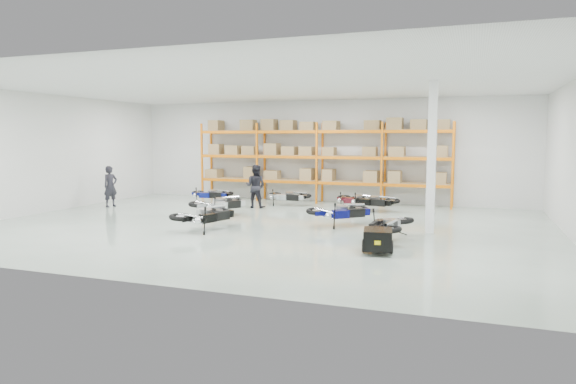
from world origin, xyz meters
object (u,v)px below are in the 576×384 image
at_px(moto_touring_right, 388,221).
at_px(moto_back_c, 372,198).
at_px(moto_back_b, 288,194).
at_px(moto_back_d, 357,197).
at_px(moto_silver_left, 220,200).
at_px(moto_black_far_left, 206,211).
at_px(person_left, 110,186).
at_px(moto_blue_centre, 341,208).
at_px(trailer, 378,240).
at_px(moto_back_a, 211,192).
at_px(person_back, 255,186).

distance_m(moto_touring_right, moto_back_c, 5.75).
relative_size(moto_back_b, moto_back_d, 1.01).
height_order(moto_silver_left, moto_touring_right, moto_silver_left).
xyz_separation_m(moto_touring_right, moto_back_b, (-5.15, 6.14, -0.07)).
bearing_deg(moto_back_d, moto_back_c, -103.77).
xyz_separation_m(moto_black_far_left, person_left, (-6.39, 3.53, 0.25)).
bearing_deg(moto_back_c, person_left, 114.94).
xyz_separation_m(moto_blue_centre, trailer, (1.82, -3.65, -0.23)).
height_order(trailer, moto_back_a, moto_back_a).
distance_m(trailer, moto_back_d, 7.86).
xyz_separation_m(moto_silver_left, moto_black_far_left, (0.93, -2.73, 0.01)).
xyz_separation_m(person_left, person_back, (5.76, 1.76, 0.03)).
bearing_deg(moto_touring_right, moto_silver_left, 163.50).
height_order(moto_blue_centre, moto_touring_right, moto_blue_centre).
height_order(trailer, person_back, person_back).
relative_size(moto_blue_centre, moto_back_d, 1.16).
distance_m(trailer, person_back, 9.10).
relative_size(moto_silver_left, trailer, 1.29).
distance_m(trailer, moto_back_c, 7.31).
bearing_deg(moto_back_d, moto_black_far_left, 166.74).
bearing_deg(moto_black_far_left, moto_back_b, -75.17).
height_order(moto_back_c, person_back, person_back).
bearing_deg(moto_black_far_left, trailer, -175.87).
xyz_separation_m(moto_back_a, person_left, (-3.31, -2.46, 0.34)).
distance_m(trailer, person_left, 12.90).
distance_m(moto_blue_centre, moto_back_b, 5.28).
height_order(moto_back_b, person_left, person_left).
bearing_deg(moto_back_b, moto_silver_left, 163.93).
xyz_separation_m(moto_touring_right, person_back, (-6.16, 5.07, 0.30)).
bearing_deg(moto_touring_right, person_back, 145.30).
distance_m(moto_back_a, moto_back_d, 6.44).
relative_size(moto_back_c, person_back, 1.00).
relative_size(trailer, moto_back_c, 0.84).
xyz_separation_m(moto_touring_right, moto_back_c, (-1.47, 5.56, -0.04)).
xyz_separation_m(moto_black_far_left, moto_back_c, (4.06, 5.78, -0.06)).
bearing_deg(moto_back_b, moto_back_d, -89.83).
bearing_deg(person_left, moto_touring_right, -87.70).
bearing_deg(moto_back_c, moto_blue_centre, -172.96).
distance_m(moto_back_b, moto_back_d, 2.99).
xyz_separation_m(moto_silver_left, moto_back_a, (-2.14, 3.26, -0.08)).
bearing_deg(trailer, moto_back_a, 129.81).
height_order(moto_black_far_left, trailer, moto_black_far_left).
xyz_separation_m(trailer, moto_back_d, (-2.17, 7.55, 0.15)).
xyz_separation_m(moto_back_b, person_back, (-1.01, -1.06, 0.37)).
bearing_deg(moto_back_c, moto_touring_right, -152.40).
bearing_deg(moto_back_c, trailer, -155.60).
bearing_deg(moto_back_c, moto_silver_left, 134.20).
bearing_deg(moto_back_d, moto_back_a, 106.90).
distance_m(moto_back_b, person_back, 1.51).
bearing_deg(trailer, person_back, 123.11).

